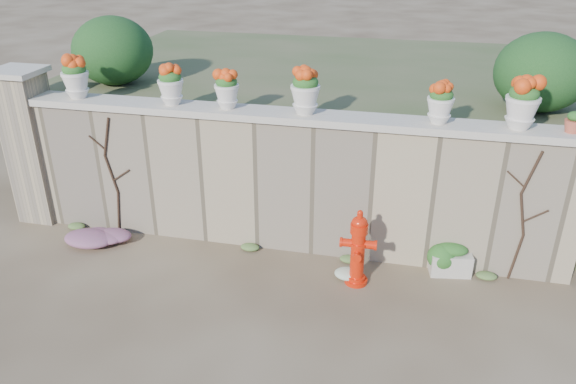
% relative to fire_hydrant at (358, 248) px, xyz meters
% --- Properties ---
extents(ground, '(80.00, 80.00, 0.00)m').
position_rel_fire_hydrant_xyz_m(ground, '(-1.15, -1.02, -0.56)').
color(ground, '#4A3925').
rests_on(ground, ground).
extents(stone_wall, '(8.00, 0.40, 2.00)m').
position_rel_fire_hydrant_xyz_m(stone_wall, '(-1.15, 0.78, 0.44)').
color(stone_wall, '#988665').
rests_on(stone_wall, ground).
extents(wall_cap, '(8.10, 0.52, 0.10)m').
position_rel_fire_hydrant_xyz_m(wall_cap, '(-1.15, 0.78, 1.49)').
color(wall_cap, beige).
rests_on(wall_cap, stone_wall).
extents(gate_pillar, '(0.72, 0.72, 2.48)m').
position_rel_fire_hydrant_xyz_m(gate_pillar, '(-5.30, 0.78, 0.70)').
color(gate_pillar, '#988665').
rests_on(gate_pillar, ground).
extents(raised_fill, '(9.00, 6.00, 2.00)m').
position_rel_fire_hydrant_xyz_m(raised_fill, '(-1.15, 3.98, 0.44)').
color(raised_fill, '#384C23').
rests_on(raised_fill, ground).
extents(back_shrub_left, '(1.30, 1.30, 1.10)m').
position_rel_fire_hydrant_xyz_m(back_shrub_left, '(-4.35, 1.98, 1.99)').
color(back_shrub_left, '#143814').
rests_on(back_shrub_left, raised_fill).
extents(back_shrub_right, '(1.30, 1.30, 1.10)m').
position_rel_fire_hydrant_xyz_m(back_shrub_right, '(2.25, 1.98, 1.99)').
color(back_shrub_right, '#143814').
rests_on(back_shrub_right, raised_fill).
extents(vine_left, '(0.60, 0.04, 1.91)m').
position_rel_fire_hydrant_xyz_m(vine_left, '(-3.82, 0.56, 0.44)').
color(vine_left, black).
rests_on(vine_left, ground).
extents(vine_right, '(0.60, 0.04, 1.91)m').
position_rel_fire_hydrant_xyz_m(vine_right, '(2.08, 0.56, 0.44)').
color(vine_right, black).
rests_on(vine_right, ground).
extents(fire_hydrant, '(0.47, 0.34, 1.10)m').
position_rel_fire_hydrant_xyz_m(fire_hydrant, '(0.00, 0.00, 0.00)').
color(fire_hydrant, red).
rests_on(fire_hydrant, ground).
extents(planter_box, '(0.60, 0.41, 0.46)m').
position_rel_fire_hydrant_xyz_m(planter_box, '(1.25, 0.53, -0.34)').
color(planter_box, beige).
rests_on(planter_box, ground).
extents(green_shrub, '(0.59, 0.53, 0.56)m').
position_rel_fire_hydrant_xyz_m(green_shrub, '(1.15, 0.53, -0.28)').
color(green_shrub, '#1E5119').
rests_on(green_shrub, ground).
extents(magenta_clump, '(1.03, 0.69, 0.27)m').
position_rel_fire_hydrant_xyz_m(magenta_clump, '(-3.93, 0.14, -0.42)').
color(magenta_clump, '#AD2290').
rests_on(magenta_clump, ground).
extents(white_flowers, '(0.48, 0.39, 0.17)m').
position_rel_fire_hydrant_xyz_m(white_flowers, '(-0.20, 0.01, -0.47)').
color(white_flowers, white).
rests_on(white_flowers, ground).
extents(urn_pot_0, '(0.39, 0.39, 0.62)m').
position_rel_fire_hydrant_xyz_m(urn_pot_0, '(-4.32, 0.78, 1.85)').
color(urn_pot_0, silver).
rests_on(urn_pot_0, wall_cap).
extents(urn_pot_1, '(0.36, 0.36, 0.57)m').
position_rel_fire_hydrant_xyz_m(urn_pot_1, '(-2.83, 0.78, 1.83)').
color(urn_pot_1, silver).
rests_on(urn_pot_1, wall_cap).
extents(urn_pot_2, '(0.34, 0.34, 0.54)m').
position_rel_fire_hydrant_xyz_m(urn_pot_2, '(-2.00, 0.78, 1.81)').
color(urn_pot_2, silver).
rests_on(urn_pot_2, wall_cap).
extents(urn_pot_3, '(0.40, 0.40, 0.63)m').
position_rel_fire_hydrant_xyz_m(urn_pot_3, '(-0.89, 0.78, 1.86)').
color(urn_pot_3, silver).
rests_on(urn_pot_3, wall_cap).
extents(urn_pot_4, '(0.35, 0.35, 0.54)m').
position_rel_fire_hydrant_xyz_m(urn_pot_4, '(0.87, 0.78, 1.81)').
color(urn_pot_4, silver).
rests_on(urn_pot_4, wall_cap).
extents(urn_pot_5, '(0.42, 0.42, 0.66)m').
position_rel_fire_hydrant_xyz_m(urn_pot_5, '(1.85, 0.78, 1.87)').
color(urn_pot_5, silver).
rests_on(urn_pot_5, wall_cap).
extents(terracotta_pot, '(0.21, 0.21, 0.26)m').
position_rel_fire_hydrant_xyz_m(terracotta_pot, '(2.48, 0.78, 1.66)').
color(terracotta_pot, '#B85038').
rests_on(terracotta_pot, wall_cap).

